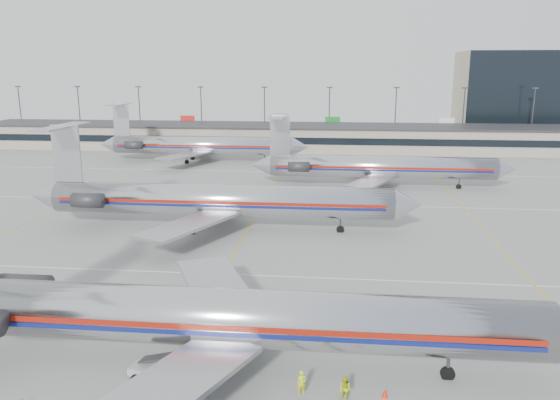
# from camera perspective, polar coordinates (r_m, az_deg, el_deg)

# --- Properties ---
(ground) EXTENTS (260.00, 260.00, 0.00)m
(ground) POSITION_cam_1_polar(r_m,az_deg,el_deg) (46.38, -8.53, -12.14)
(ground) COLOR gray
(ground) RESTS_ON ground
(apron_markings) EXTENTS (160.00, 0.15, 0.02)m
(apron_markings) POSITION_cam_1_polar(r_m,az_deg,el_deg) (55.31, -5.98, -7.71)
(apron_markings) COLOR silver
(apron_markings) RESTS_ON ground
(terminal) EXTENTS (162.00, 17.00, 6.25)m
(terminal) POSITION_cam_1_polar(r_m,az_deg,el_deg) (139.84, 1.32, 6.61)
(terminal) COLOR gray
(terminal) RESTS_ON ground
(light_mast_row) EXTENTS (163.60, 0.40, 15.28)m
(light_mast_row) POSITION_cam_1_polar(r_m,az_deg,el_deg) (153.23, 1.76, 9.25)
(light_mast_row) COLOR #38383D
(light_mast_row) RESTS_ON ground
(distant_building) EXTENTS (30.00, 20.00, 25.00)m
(distant_building) POSITION_cam_1_polar(r_m,az_deg,el_deg) (176.17, 23.06, 10.03)
(distant_building) COLOR tan
(distant_building) RESTS_ON ground
(jet_foreground) EXTENTS (49.65, 29.23, 13.00)m
(jet_foreground) POSITION_cam_1_polar(r_m,az_deg,el_deg) (37.90, -7.33, -11.90)
(jet_foreground) COLOR silver
(jet_foreground) RESTS_ON ground
(jet_second_row) EXTENTS (50.52, 29.74, 13.22)m
(jet_second_row) POSITION_cam_1_polar(r_m,az_deg,el_deg) (69.71, -7.02, 0.04)
(jet_second_row) COLOR silver
(jet_second_row) RESTS_ON ground
(jet_third_row) EXTENTS (45.26, 27.84, 12.38)m
(jet_third_row) POSITION_cam_1_polar(r_m,az_deg,el_deg) (95.64, 10.01, 3.45)
(jet_third_row) COLOR silver
(jet_third_row) RESTS_ON ground
(jet_back_row) EXTENTS (46.71, 28.73, 12.77)m
(jet_back_row) POSITION_cam_1_polar(r_m,az_deg,el_deg) (121.63, -8.50, 5.69)
(jet_back_row) COLOR silver
(jet_back_row) RESTS_ON ground
(belt_loader) EXTENTS (4.54, 2.17, 2.32)m
(belt_loader) POSITION_cam_1_polar(r_m,az_deg,el_deg) (38.55, -12.59, -16.95)
(belt_loader) COLOR #979797
(belt_loader) RESTS_ON ground
(ramp_worker_near) EXTENTS (0.69, 0.56, 1.64)m
(ramp_worker_near) POSITION_cam_1_polar(r_m,az_deg,el_deg) (36.07, 2.29, -18.55)
(ramp_worker_near) COLOR #D3E815
(ramp_worker_near) RESTS_ON ground
(ramp_worker_far) EXTENTS (1.02, 0.97, 1.66)m
(ramp_worker_far) POSITION_cam_1_polar(r_m,az_deg,el_deg) (35.67, 6.81, -19.03)
(ramp_worker_far) COLOR #B5CA13
(ramp_worker_far) RESTS_ON ground
(cone_right) EXTENTS (0.49, 0.49, 0.54)m
(cone_right) POSITION_cam_1_polar(r_m,az_deg,el_deg) (36.70, 10.90, -19.20)
(cone_right) COLOR red
(cone_right) RESTS_ON ground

